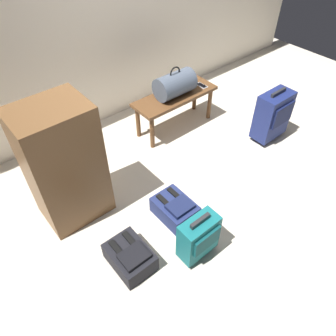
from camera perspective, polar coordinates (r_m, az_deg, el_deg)
ground_plane at (r=3.33m, az=8.73°, el=-0.65°), size 6.60×6.60×0.00m
bench at (r=3.68m, az=1.30°, el=12.11°), size 1.00×0.36×0.43m
duffel_bag_slate at (r=3.57m, az=1.23°, el=14.78°), size 0.44×0.26×0.34m
cell_phone at (r=3.83m, az=6.07°, el=14.52°), size 0.07×0.14×0.01m
suitcase_upright_navy at (r=3.71m, az=18.29°, el=9.04°), size 0.40×0.25×0.61m
suitcase_small_teal at (r=2.51m, az=5.53°, el=-12.22°), size 0.32×0.18×0.46m
backpack_dark at (r=2.59m, az=-6.81°, el=-15.56°), size 0.28×0.38×0.21m
backpack_navy at (r=2.85m, az=1.26°, el=-7.35°), size 0.28×0.38×0.21m
side_cabinet at (r=2.69m, az=-18.15°, el=0.39°), size 0.56×0.44×1.10m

